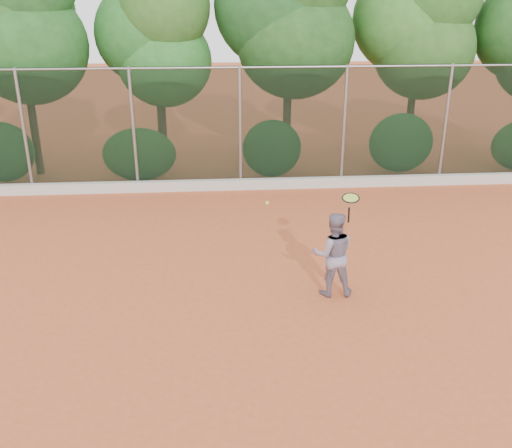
{
  "coord_description": "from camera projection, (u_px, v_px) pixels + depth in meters",
  "views": [
    {
      "loc": [
        -0.76,
        -9.04,
        5.33
      ],
      "look_at": [
        0.0,
        1.0,
        1.25
      ],
      "focal_mm": 40.0,
      "sensor_mm": 36.0,
      "label": 1
    }
  ],
  "objects": [
    {
      "name": "foliage_backdrop",
      "position": [
        218.0,
        27.0,
        17.01
      ],
      "size": [
        23.7,
        3.63,
        7.55
      ],
      "color": "#452B1A",
      "rests_on": "ground"
    },
    {
      "name": "ground",
      "position": [
        260.0,
        308.0,
        10.41
      ],
      "size": [
        80.0,
        80.0,
        0.0
      ],
      "primitive_type": "plane",
      "color": "#C1552D",
      "rests_on": "ground"
    },
    {
      "name": "chainlink_fence",
      "position": [
        240.0,
        125.0,
        16.18
      ],
      "size": [
        24.09,
        0.09,
        3.5
      ],
      "color": "black",
      "rests_on": "ground"
    },
    {
      "name": "concrete_curb",
      "position": [
        241.0,
        184.0,
        16.65
      ],
      "size": [
        24.0,
        0.2,
        0.3
      ],
      "primitive_type": "cube",
      "color": "#B9B6AB",
      "rests_on": "ground"
    },
    {
      "name": "tennis_player",
      "position": [
        333.0,
        254.0,
        10.61
      ],
      "size": [
        0.83,
        0.66,
        1.64
      ],
      "primitive_type": "imported",
      "rotation": [
        0.0,
        0.0,
        3.1
      ],
      "color": "slate",
      "rests_on": "ground"
    },
    {
      "name": "tennis_ball_in_flight",
      "position": [
        267.0,
        203.0,
        10.52
      ],
      "size": [
        0.07,
        0.07,
        0.07
      ],
      "color": "#C4E433",
      "rests_on": "ground"
    },
    {
      "name": "tennis_racket",
      "position": [
        351.0,
        200.0,
        10.17
      ],
      "size": [
        0.4,
        0.39,
        0.57
      ],
      "color": "black",
      "rests_on": "ground"
    }
  ]
}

